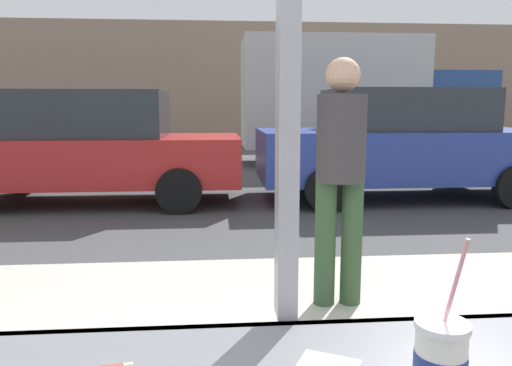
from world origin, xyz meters
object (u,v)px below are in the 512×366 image
(parked_car_red, at_px, (88,147))
(box_truck, at_px, (355,98))
(soda_cup_right, at_px, (440,362))
(parked_car_blue, at_px, (401,143))
(pedestrian, at_px, (340,167))

(parked_car_red, height_order, box_truck, box_truck)
(parked_car_red, bearing_deg, box_truck, 41.63)
(soda_cup_right, height_order, box_truck, box_truck)
(parked_car_blue, bearing_deg, box_truck, 82.40)
(soda_cup_right, relative_size, parked_car_blue, 0.07)
(parked_car_red, xyz_separation_m, parked_car_blue, (4.91, 0.00, 0.02))
(soda_cup_right, distance_m, parked_car_red, 7.21)
(parked_car_red, bearing_deg, pedestrian, -58.43)
(box_truck, bearing_deg, parked_car_blue, -97.60)
(box_truck, height_order, pedestrian, box_truck)
(pedestrian, bearing_deg, soda_cup_right, -100.16)
(parked_car_blue, bearing_deg, soda_cup_right, -110.61)
(soda_cup_right, bearing_deg, parked_car_red, 109.02)
(soda_cup_right, height_order, parked_car_red, parked_car_red)
(parked_car_red, distance_m, parked_car_blue, 4.91)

